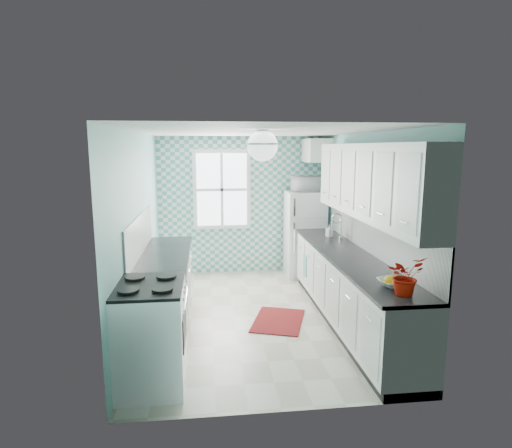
{
  "coord_description": "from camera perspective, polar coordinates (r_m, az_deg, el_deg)",
  "views": [
    {
      "loc": [
        -0.63,
        -5.57,
        2.3
      ],
      "look_at": [
        0.05,
        0.25,
        1.25
      ],
      "focal_mm": 30.0,
      "sensor_mm": 36.0,
      "label": 1
    }
  ],
  "objects": [
    {
      "name": "base_cabinets_right",
      "position": [
        5.79,
        12.28,
        -8.72
      ],
      "size": [
        0.6,
        3.6,
        0.9
      ],
      "primitive_type": "cube",
      "color": "white",
      "rests_on": "floor"
    },
    {
      "name": "backsplash_left",
      "position": [
        5.67,
        -15.23,
        -1.44
      ],
      "size": [
        0.02,
        2.15,
        0.51
      ],
      "primitive_type": "cube",
      "color": "white",
      "rests_on": "wall_left"
    },
    {
      "name": "base_cabinets_left",
      "position": [
        5.83,
        -12.06,
        -8.58
      ],
      "size": [
        0.6,
        2.15,
        0.9
      ],
      "primitive_type": "cube",
      "color": "white",
      "rests_on": "floor"
    },
    {
      "name": "countertop_left",
      "position": [
        5.7,
        -12.08,
        -4.1
      ],
      "size": [
        0.63,
        2.15,
        0.04
      ],
      "primitive_type": "cube",
      "color": "black",
      "rests_on": "base_cabinets_left"
    },
    {
      "name": "upper_cabinets_right",
      "position": [
        5.36,
        14.93,
        5.53
      ],
      "size": [
        0.33,
        3.2,
        0.9
      ],
      "primitive_type": "cube",
      "color": "white",
      "rests_on": "wall_right"
    },
    {
      "name": "ceiling_light",
      "position": [
        4.81,
        0.87,
        10.42
      ],
      "size": [
        0.34,
        0.34,
        0.35
      ],
      "color": "silver",
      "rests_on": "ceiling"
    },
    {
      "name": "dish_towel",
      "position": [
        6.78,
        6.57,
        -5.49
      ],
      "size": [
        0.02,
        0.23,
        0.34
      ],
      "primitive_type": "cube",
      "rotation": [
        0.0,
        0.0,
        -0.03
      ],
      "color": "#56A089",
      "rests_on": "base_cabinets_right"
    },
    {
      "name": "accent_wall",
      "position": [
        7.86,
        -2.0,
        2.48
      ],
      "size": [
        3.0,
        0.01,
        2.5
      ],
      "primitive_type": "cube",
      "color": "teal",
      "rests_on": "wall_back"
    },
    {
      "name": "countertop_right",
      "position": [
        5.65,
        12.32,
        -4.22
      ],
      "size": [
        0.63,
        3.6,
        0.04
      ],
      "primitive_type": "cube",
      "color": "black",
      "rests_on": "base_cabinets_right"
    },
    {
      "name": "potted_plant",
      "position": [
        4.25,
        19.3,
        -6.51
      ],
      "size": [
        0.42,
        0.4,
        0.37
      ],
      "primitive_type": "imported",
      "rotation": [
        0.0,
        0.0,
        0.39
      ],
      "color": "#B22008",
      "rests_on": "countertop_right"
    },
    {
      "name": "sink",
      "position": [
        6.48,
        9.96,
        -2.17
      ],
      "size": [
        0.43,
        0.36,
        0.53
      ],
      "rotation": [
        0.0,
        0.0,
        0.03
      ],
      "color": "silver",
      "rests_on": "countertop_right"
    },
    {
      "name": "wall_left",
      "position": [
        5.74,
        -15.36,
        -0.76
      ],
      "size": [
        0.02,
        4.4,
        2.5
      ],
      "primitive_type": "cube",
      "color": "#7DBDB4",
      "rests_on": "floor"
    },
    {
      "name": "backsplash_right",
      "position": [
        5.7,
        15.31,
        -1.4
      ],
      "size": [
        0.02,
        3.6,
        0.51
      ],
      "primitive_type": "cube",
      "color": "white",
      "rests_on": "wall_right"
    },
    {
      "name": "fridge",
      "position": [
        7.73,
        6.49,
        -1.33
      ],
      "size": [
        0.67,
        0.67,
        1.54
      ],
      "rotation": [
        0.0,
        0.0,
        0.05
      ],
      "color": "white",
      "rests_on": "floor"
    },
    {
      "name": "soap_bottle",
      "position": [
        6.7,
        9.75,
        -0.88
      ],
      "size": [
        0.11,
        0.11,
        0.19
      ],
      "primitive_type": "imported",
      "rotation": [
        0.0,
        0.0,
        0.43
      ],
      "color": "#93BEC9",
      "rests_on": "countertop_right"
    },
    {
      "name": "stove",
      "position": [
        4.42,
        -13.89,
        -13.91
      ],
      "size": [
        0.66,
        0.83,
        1.0
      ],
      "rotation": [
        0.0,
        0.0,
        -0.07
      ],
      "color": "white",
      "rests_on": "floor"
    },
    {
      "name": "fruit_bowl",
      "position": [
        4.5,
        17.83,
        -7.48
      ],
      "size": [
        0.33,
        0.33,
        0.07
      ],
      "primitive_type": "imported",
      "rotation": [
        0.0,
        0.0,
        0.16
      ],
      "color": "white",
      "rests_on": "countertop_right"
    },
    {
      "name": "floor",
      "position": [
        6.07,
        -0.2,
        -12.23
      ],
      "size": [
        3.0,
        4.4,
        0.02
      ],
      "primitive_type": "cube",
      "color": "beige",
      "rests_on": "ground"
    },
    {
      "name": "wall_right",
      "position": [
        6.06,
        14.12,
        -0.13
      ],
      "size": [
        0.02,
        4.4,
        2.5
      ],
      "primitive_type": "cube",
      "color": "#7DBDB4",
      "rests_on": "floor"
    },
    {
      "name": "wall_front",
      "position": [
        3.58,
        3.8,
        -6.96
      ],
      "size": [
        3.0,
        0.02,
        2.5
      ],
      "primitive_type": "cube",
      "color": "#7DBDB4",
      "rests_on": "floor"
    },
    {
      "name": "ceiling",
      "position": [
        5.61,
        -0.22,
        12.3
      ],
      "size": [
        3.0,
        4.4,
        0.02
      ],
      "primitive_type": "cube",
      "color": "white",
      "rests_on": "wall_back"
    },
    {
      "name": "upper_cabinet_fridge",
      "position": [
        7.65,
        8.07,
        9.69
      ],
      "size": [
        0.4,
        0.74,
        0.4
      ],
      "primitive_type": "cube",
      "color": "white",
      "rests_on": "wall_right"
    },
    {
      "name": "wall_back",
      "position": [
        7.88,
        -2.02,
        2.5
      ],
      "size": [
        3.0,
        0.02,
        2.5
      ],
      "primitive_type": "cube",
      "color": "#7DBDB4",
      "rests_on": "floor"
    },
    {
      "name": "rug",
      "position": [
        5.9,
        3.0,
        -12.73
      ],
      "size": [
        0.88,
        1.05,
        0.01
      ],
      "primitive_type": "cube",
      "rotation": [
        0.0,
        0.0,
        -0.32
      ],
      "color": "maroon",
      "rests_on": "floor"
    },
    {
      "name": "microwave",
      "position": [
        7.6,
        6.63,
        5.33
      ],
      "size": [
        0.49,
        0.33,
        0.27
      ],
      "primitive_type": "imported",
      "rotation": [
        0.0,
        0.0,
        3.13
      ],
      "color": "white",
      "rests_on": "fridge"
    },
    {
      "name": "window",
      "position": [
        7.77,
        -4.58,
        4.6
      ],
      "size": [
        1.04,
        0.05,
        1.44
      ],
      "color": "white",
      "rests_on": "wall_back"
    }
  ]
}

